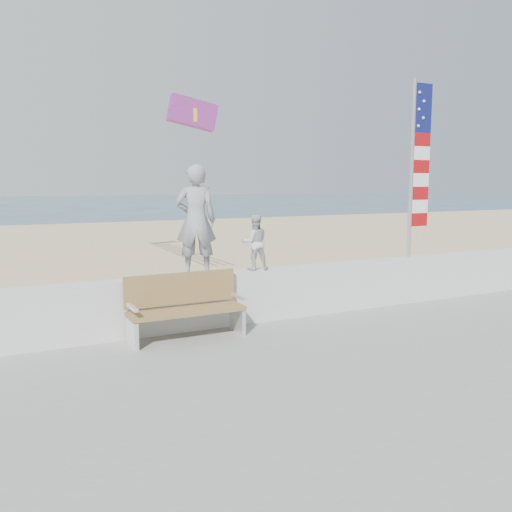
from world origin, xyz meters
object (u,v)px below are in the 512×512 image
(bench, at_px, (185,306))
(flag, at_px, (417,161))
(child, at_px, (255,242))
(adult, at_px, (196,220))

(bench, relative_size, flag, 0.51)
(bench, bearing_deg, flag, 5.15)
(child, xyz_separation_m, bench, (-1.44, -0.45, -0.87))
(flag, bearing_deg, adult, 180.00)
(adult, height_order, flag, flag)
(adult, distance_m, child, 1.15)
(child, relative_size, flag, 0.27)
(adult, xyz_separation_m, child, (1.07, 0.00, -0.42))
(child, bearing_deg, flag, -167.99)
(child, height_order, bench, child)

